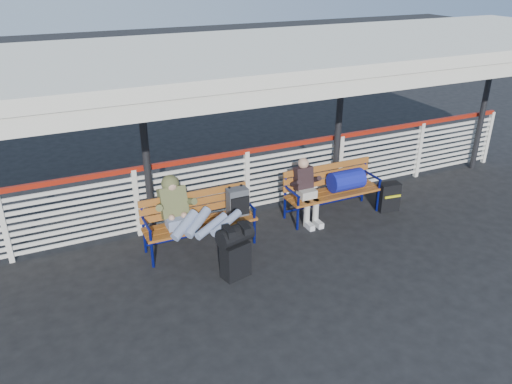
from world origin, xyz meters
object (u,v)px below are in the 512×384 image
luggage_stack (235,249)px  suitcase_side (388,197)px  bench_left (211,211)px  bench_right (340,183)px  companion_person (306,190)px  traveler_man (196,218)px

luggage_stack → suitcase_side: luggage_stack is taller
luggage_stack → bench_left: 1.04m
bench_right → luggage_stack: bearing=-156.5°
bench_right → companion_person: bearing=-179.9°
bench_right → companion_person: size_ratio=1.57×
bench_right → traveler_man: (-2.85, -0.41, 0.10)m
luggage_stack → bench_right: size_ratio=0.47×
bench_left → luggage_stack: bearing=-90.5°
luggage_stack → traveler_man: size_ratio=0.52×
suitcase_side → bench_left: bearing=-176.8°
companion_person → suitcase_side: size_ratio=2.11×
bench_right → companion_person: companion_person is taller
luggage_stack → bench_left: size_ratio=0.47×
bench_left → suitcase_side: (3.41, -0.24, -0.33)m
bench_right → traveler_man: 2.88m
bench_left → companion_person: bearing=1.9°
companion_person → bench_left: bearing=-178.1°
luggage_stack → companion_person: size_ratio=0.74×
bench_left → traveler_man: traveler_man is taller
luggage_stack → traveler_man: (-0.35, 0.69, 0.25)m
luggage_stack → bench_left: bench_left is taller
luggage_stack → companion_person: 2.12m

